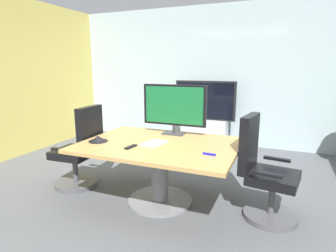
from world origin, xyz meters
name	(u,v)px	position (x,y,z in m)	size (l,w,h in m)	color
ground_plane	(165,199)	(0.00, 0.00, 0.00)	(7.28, 7.28, 0.00)	#515459
wall_back_glass_partition	(219,76)	(0.00, 2.80, 1.38)	(6.28, 0.10, 2.77)	#9EB2B7
conference_table	(160,158)	(-0.04, -0.07, 0.54)	(1.76, 1.30, 0.72)	#B2894C
office_chair_left	(80,154)	(-1.18, -0.08, 0.46)	(0.61, 0.59, 1.09)	#4C4C51
office_chair_right	(264,176)	(1.10, 0.04, 0.46)	(0.63, 0.61, 1.09)	#4C4C51
tv_monitor	(174,106)	(-0.05, 0.41, 1.08)	(0.84, 0.18, 0.64)	#333338
wall_display_unit	(205,125)	(-0.19, 2.45, 0.44)	(1.20, 0.36, 1.31)	#B7BABC
conference_phone	(98,139)	(-0.73, -0.28, 0.75)	(0.22, 0.22, 0.07)	black
remote_control	(131,147)	(-0.25, -0.36, 0.73)	(0.05, 0.17, 0.02)	black
whiteboard_marker	(209,154)	(0.59, -0.29, 0.73)	(0.13, 0.02, 0.02)	#1919A5
paper_notepad	(154,143)	(-0.09, -0.11, 0.73)	(0.21, 0.30, 0.01)	white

